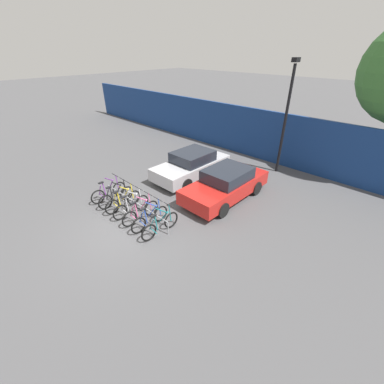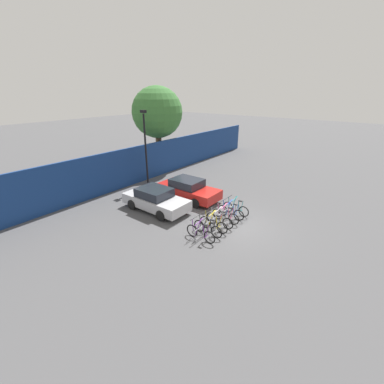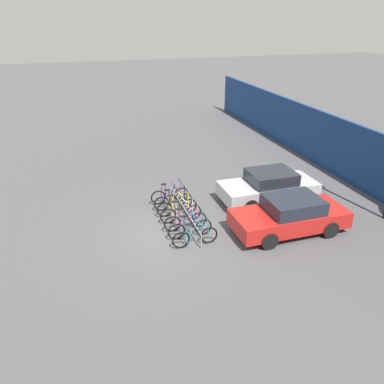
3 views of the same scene
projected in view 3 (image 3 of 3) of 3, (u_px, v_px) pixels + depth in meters
The scene contains 12 objects.
ground_plane at pixel (173, 232), 14.30m from camera, with size 120.00×120.00×0.00m, color #4C4C4F.
hoarding_wall at pixel (383, 169), 16.27m from camera, with size 36.00×0.16×2.90m, color navy.
bike_rack at pixel (185, 210), 14.81m from camera, with size 4.10×0.04×0.57m.
bicycle_purple at pixel (170, 195), 16.35m from camera, with size 0.68×1.71×1.05m.
bicycle_black at pixel (174, 201), 15.82m from camera, with size 0.68×1.71×1.05m.
bicycle_yellow at pixel (177, 207), 15.35m from camera, with size 0.68×1.71×1.05m.
bicycle_silver at pixel (181, 213), 14.86m from camera, with size 0.68×1.71×1.05m.
bicycle_pink at pixel (186, 221), 14.31m from camera, with size 0.68×1.71×1.05m.
bicycle_blue at pixel (190, 228), 13.81m from camera, with size 0.68×1.71×1.05m.
bicycle_teal at pixel (195, 237), 13.29m from camera, with size 0.68×1.71×1.05m.
car_silver at pixel (269, 186), 16.40m from camera, with size 1.91×4.23×1.40m.
car_red at pixel (290, 215), 14.06m from camera, with size 1.91×4.34×1.40m.
Camera 3 is at (11.91, -3.00, 7.51)m, focal length 35.00 mm.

